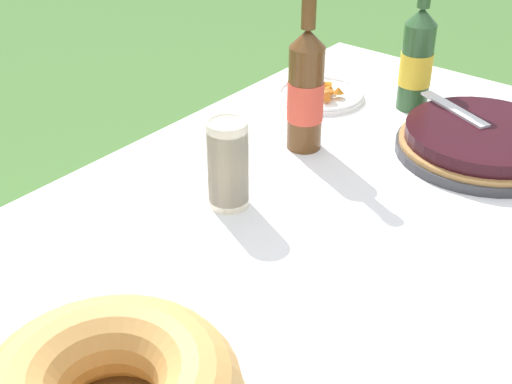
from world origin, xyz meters
name	(u,v)px	position (x,y,z in m)	size (l,w,h in m)	color
garden_table	(296,303)	(0.00, 0.00, 0.67)	(1.83, 1.03, 0.73)	brown
tablecloth	(297,278)	(0.00, 0.00, 0.72)	(1.84, 1.04, 0.10)	white
berry_tart	(483,142)	(0.54, -0.06, 0.76)	(0.34, 0.34, 0.06)	#38383D
serving_knife	(496,132)	(0.53, -0.09, 0.79)	(0.18, 0.35, 0.01)	silver
cup_stack	(228,165)	(0.08, 0.21, 0.81)	(0.07, 0.07, 0.16)	beige
cider_bottle_green	(417,59)	(0.65, 0.15, 0.85)	(0.07, 0.07, 0.31)	#2D562D
cider_bottle_amber	(306,90)	(0.34, 0.23, 0.86)	(0.07, 0.07, 0.33)	brown
snack_plate_far	(320,93)	(0.57, 0.35, 0.74)	(0.20, 0.20, 0.06)	white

